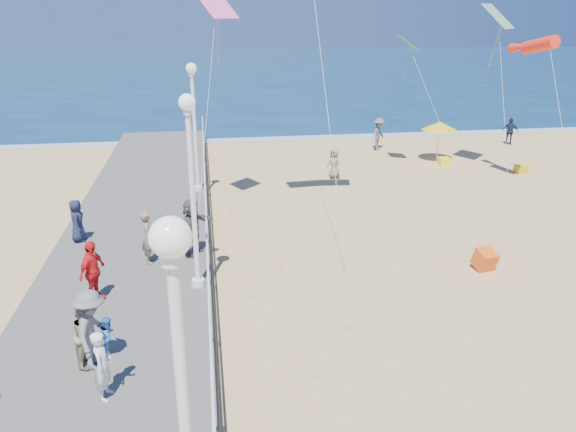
{
  "coord_description": "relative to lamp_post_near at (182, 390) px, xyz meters",
  "views": [
    {
      "loc": [
        -4.96,
        -14.32,
        7.63
      ],
      "look_at": [
        -2.5,
        2.0,
        1.6
      ],
      "focal_mm": 35.0,
      "sensor_mm": 36.0,
      "label": 1
    }
  ],
  "objects": [
    {
      "name": "lamp_post_mid",
      "position": [
        0.0,
        9.0,
        0.0
      ],
      "size": [
        0.44,
        0.44,
        5.32
      ],
      "color": "white",
      "rests_on": "boardwalk"
    },
    {
      "name": "kite_diamond_multi",
      "position": [
        14.05,
        20.33,
        3.76
      ],
      "size": [
        1.99,
        2.01,
        1.1
      ],
      "primitive_type": "cube",
      "rotation": [
        0.74,
        0.0,
        0.81
      ],
      "color": "blue"
    },
    {
      "name": "beach_umbrella",
      "position": [
        12.78,
        22.78,
        -1.75
      ],
      "size": [
        1.9,
        1.9,
        2.14
      ],
      "color": "white",
      "rests_on": "ground"
    },
    {
      "name": "spectator_1",
      "position": [
        -2.34,
        5.62,
        -2.56
      ],
      "size": [
        0.6,
        0.73,
        1.4
      ],
      "primitive_type": "imported",
      "rotation": [
        0.0,
        0.0,
        1.47
      ],
      "color": "gray",
      "rests_on": "boardwalk"
    },
    {
      "name": "ground",
      "position": [
        5.35,
        9.0,
        -3.66
      ],
      "size": [
        160.0,
        160.0,
        0.0
      ],
      "primitive_type": "plane",
      "color": "tan",
      "rests_on": "ground"
    },
    {
      "name": "beach_chair_left",
      "position": [
        16.0,
        19.8,
        -3.46
      ],
      "size": [
        0.55,
        0.55,
        0.4
      ],
      "primitive_type": "cube",
      "color": "gold",
      "rests_on": "ground"
    },
    {
      "name": "surf_line",
      "position": [
        5.35,
        29.5,
        -3.63
      ],
      "size": [
        160.0,
        1.2,
        0.04
      ],
      "primitive_type": "cube",
      "color": "silver",
      "rests_on": "ground"
    },
    {
      "name": "spectator_3",
      "position": [
        -2.69,
        8.52,
        -2.41
      ],
      "size": [
        0.79,
        1.08,
        1.7
      ],
      "primitive_type": "imported",
      "rotation": [
        0.0,
        0.0,
        1.14
      ],
      "color": "red",
      "rests_on": "boardwalk"
    },
    {
      "name": "railing",
      "position": [
        0.3,
        9.0,
        -2.41
      ],
      "size": [
        0.05,
        42.0,
        0.55
      ],
      "color": "white",
      "rests_on": "boardwalk"
    },
    {
      "name": "ocean",
      "position": [
        5.35,
        74.0,
        -3.65
      ],
      "size": [
        160.0,
        90.0,
        0.05
      ],
      "primitive_type": "cube",
      "color": "#0C2A4A",
      "rests_on": "ground"
    },
    {
      "name": "toddler_held",
      "position": [
        -1.65,
        4.53,
        -1.98
      ],
      "size": [
        0.38,
        0.46,
        0.86
      ],
      "primitive_type": "imported",
      "rotation": [
        0.0,
        0.0,
        1.42
      ],
      "color": "blue",
      "rests_on": "boardwalk"
    },
    {
      "name": "beach_walker_c",
      "position": [
        6.5,
        20.29,
        -2.93
      ],
      "size": [
        0.82,
        0.84,
        1.46
      ],
      "primitive_type": "imported",
      "rotation": [
        0.0,
        0.0,
        -0.85
      ],
      "color": "#83835B",
      "rests_on": "ground"
    },
    {
      "name": "spectator_6",
      "position": [
        -1.46,
        10.81,
        -2.44
      ],
      "size": [
        0.46,
        0.64,
        1.65
      ],
      "primitive_type": "imported",
      "rotation": [
        0.0,
        0.0,
        1.68
      ],
      "color": "#7E6857",
      "rests_on": "boardwalk"
    },
    {
      "name": "kite_diamond_green",
      "position": [
        10.18,
        21.33,
        2.55
      ],
      "size": [
        1.04,
        1.2,
        0.64
      ],
      "primitive_type": "cube",
      "rotation": [
        0.6,
        0.0,
        1.46
      ],
      "color": "green"
    },
    {
      "name": "kite_diamond_pink",
      "position": [
        1.04,
        16.27,
        4.21
      ],
      "size": [
        1.67,
        1.69,
        0.98
      ],
      "primitive_type": "cube",
      "rotation": [
        0.78,
        0.0,
        0.81
      ],
      "color": "#FF5DAD"
    },
    {
      "name": "beach_walker_b",
      "position": [
        18.71,
        25.95,
        -2.85
      ],
      "size": [
        1.02,
        0.81,
        1.61
      ],
      "primitive_type": "imported",
      "rotation": [
        0.0,
        0.0,
        2.62
      ],
      "color": "#1A2239",
      "rests_on": "ground"
    },
    {
      "name": "lamp_post_near",
      "position": [
        0.0,
        0.0,
        0.0
      ],
      "size": [
        0.44,
        0.44,
        5.32
      ],
      "color": "white",
      "rests_on": "boardwalk"
    },
    {
      "name": "beach_chair_right",
      "position": [
        12.8,
        21.86,
        -3.46
      ],
      "size": [
        0.55,
        0.55,
        0.4
      ],
      "primitive_type": "cube",
      "color": "yellow",
      "rests_on": "ground"
    },
    {
      "name": "woman_holding_toddler",
      "position": [
        -1.8,
        4.38,
        -2.53
      ],
      "size": [
        0.43,
        0.58,
        1.47
      ],
      "primitive_type": "imported",
      "rotation": [
        0.0,
        0.0,
        1.42
      ],
      "color": "silver",
      "rests_on": "boardwalk"
    },
    {
      "name": "kite_windsock",
      "position": [
        14.63,
        17.59,
        2.64
      ],
      "size": [
        1.06,
        2.98,
        1.15
      ],
      "primitive_type": "cylinder",
      "rotation": [
        1.36,
        0.0,
        0.17
      ],
      "color": "#FF2915"
    },
    {
      "name": "boardwalk",
      "position": [
        -2.15,
        9.0,
        -3.46
      ],
      "size": [
        5.0,
        44.0,
        0.4
      ],
      "primitive_type": "cube",
      "color": "#625E59",
      "rests_on": "ground"
    },
    {
      "name": "box_kite",
      "position": [
        8.84,
        9.53,
        -3.36
      ],
      "size": [
        0.69,
        0.81,
        0.74
      ],
      "primitive_type": "cube",
      "rotation": [
        0.31,
        0.0,
        0.22
      ],
      "color": "red",
      "rests_on": "ground"
    },
    {
      "name": "beach_walker_a",
      "position": [
        10.42,
        25.81,
        -2.73
      ],
      "size": [
        1.27,
        1.37,
        1.86
      ],
      "primitive_type": "imported",
      "rotation": [
        0.0,
        0.0,
        0.93
      ],
      "color": "#5B5A5F",
      "rests_on": "ground"
    },
    {
      "name": "lamp_post_far",
      "position": [
        0.0,
        18.0,
        0.0
      ],
      "size": [
        0.44,
        0.44,
        5.32
      ],
      "color": "white",
      "rests_on": "boardwalk"
    },
    {
      "name": "spectator_4",
      "position": [
        -3.93,
        12.89,
        -2.54
      ],
      "size": [
        0.53,
        0.75,
        1.44
      ],
      "primitive_type": "imported",
      "rotation": [
        0.0,
        0.0,
        1.68
      ],
      "color": "#1A1E39",
      "rests_on": "boardwalk"
    },
    {
      "name": "spectator_2",
      "position": [
        -2.18,
        5.47,
        -2.36
      ],
      "size": [
        0.76,
        1.22,
        1.81
      ],
      "primitive_type": "imported",
      "rotation": [
        0.0,
        0.0,
        1.49
      ],
      "color": "slate",
      "rests_on": "boardwalk"
    },
    {
      "name": "spectator_5",
      "position": [
        -0.14,
        11.24,
        -2.35
      ],
      "size": [
        1.4,
        1.69,
        1.82
      ],
      "primitive_type": "imported",
      "rotation": [
        0.0,
        0.0,
        0.97
      ],
      "color": "#505155",
      "rests_on": "boardwalk"
    }
  ]
}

